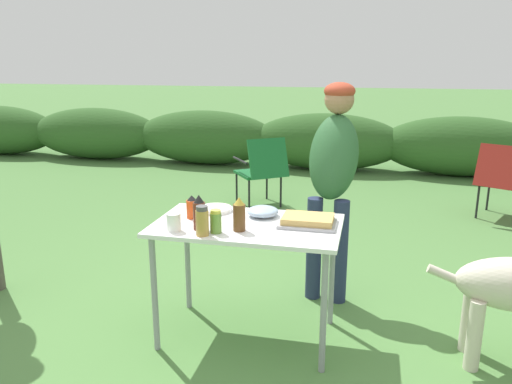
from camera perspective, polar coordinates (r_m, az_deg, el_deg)
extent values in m
plane|color=#4C7A3D|center=(3.26, -0.95, -16.04)|extent=(60.00, 60.00, 0.00)
ellipsoid|color=#2D5623|center=(9.19, -17.80, 6.40)|extent=(2.40, 0.90, 0.88)
ellipsoid|color=#2D5623|center=(8.35, -5.84, 6.25)|extent=(2.40, 0.90, 0.88)
ellipsoid|color=#2D5623|center=(7.94, 8.02, 5.73)|extent=(2.40, 0.90, 0.88)
ellipsoid|color=#2D5623|center=(8.02, 22.45, 4.85)|extent=(2.40, 0.90, 0.88)
cube|color=white|center=(2.96, -1.01, -3.85)|extent=(1.10, 0.64, 0.02)
cylinder|color=gray|center=(3.02, -11.52, -11.38)|extent=(0.04, 0.04, 0.71)
cylinder|color=gray|center=(2.78, 7.73, -13.53)|extent=(0.04, 0.04, 0.71)
cylinder|color=gray|center=(3.47, -7.83, -7.63)|extent=(0.04, 0.04, 0.71)
cylinder|color=gray|center=(3.27, 8.67, -9.10)|extent=(0.04, 0.04, 0.71)
cube|color=#9E9EA3|center=(2.94, 5.95, -3.60)|extent=(0.33, 0.24, 0.02)
cube|color=tan|center=(2.93, 5.96, -3.08)|extent=(0.29, 0.21, 0.04)
cylinder|color=white|center=(3.19, -4.67, -1.98)|extent=(0.21, 0.21, 0.03)
ellipsoid|color=#99B2CC|center=(3.08, 0.78, -2.23)|extent=(0.20, 0.20, 0.06)
cylinder|color=white|center=(2.85, -9.39, -3.41)|extent=(0.08, 0.08, 0.10)
cylinder|color=#B2893D|center=(2.75, -6.16, -3.53)|extent=(0.07, 0.07, 0.14)
cylinder|color=#4C4C4C|center=(2.73, -6.21, -1.86)|extent=(0.06, 0.06, 0.03)
cylinder|color=#CC4214|center=(3.06, -7.32, -1.96)|extent=(0.07, 0.07, 0.11)
cone|color=black|center=(3.04, -7.36, -0.66)|extent=(0.06, 0.06, 0.03)
cylinder|color=#562314|center=(2.85, -6.50, -2.74)|extent=(0.07, 0.07, 0.16)
cone|color=black|center=(2.82, -6.56, -0.76)|extent=(0.06, 0.06, 0.04)
cylinder|color=olive|center=(2.79, -4.61, -3.55)|extent=(0.06, 0.06, 0.11)
cylinder|color=#D1CC47|center=(2.77, -4.64, -2.24)|extent=(0.06, 0.06, 0.02)
cylinder|color=brown|center=(2.81, -1.93, -2.94)|extent=(0.07, 0.07, 0.15)
cone|color=gold|center=(2.78, -1.95, -1.01)|extent=(0.06, 0.06, 0.04)
cylinder|color=#232D4C|center=(3.60, 6.63, -6.45)|extent=(0.11, 0.11, 0.75)
cylinder|color=#232D4C|center=(3.57, 9.56, -6.78)|extent=(0.11, 0.11, 0.75)
ellipsoid|color=#28562D|center=(3.51, 8.88, 4.02)|extent=(0.39, 0.49, 0.65)
sphere|color=#936B4C|center=(3.57, 9.50, 10.40)|extent=(0.21, 0.21, 0.21)
ellipsoid|color=#993823|center=(3.57, 9.54, 11.31)|extent=(0.22, 0.22, 0.12)
cylinder|color=beige|center=(3.27, 23.12, -13.13)|extent=(0.08, 0.08, 0.42)
cylinder|color=beige|center=(3.10, 23.69, -14.77)|extent=(0.08, 0.08, 0.42)
cylinder|color=beige|center=(3.03, 20.89, -8.90)|extent=(0.21, 0.05, 0.12)
cube|color=#19602D|center=(5.88, 0.27, 2.14)|extent=(0.64, 0.64, 0.03)
cube|color=#19602D|center=(5.58, 1.41, 3.86)|extent=(0.47, 0.40, 0.44)
cylinder|color=black|center=(5.67, -0.79, -0.36)|extent=(0.02, 0.02, 0.38)
cylinder|color=black|center=(5.83, 2.85, 0.04)|extent=(0.02, 0.02, 0.38)
cylinder|color=black|center=(6.03, -2.23, 0.56)|extent=(0.02, 0.02, 0.38)
cylinder|color=black|center=(6.18, 1.24, 0.91)|extent=(0.02, 0.02, 0.38)
cylinder|color=black|center=(5.75, -1.83, 3.65)|extent=(0.26, 0.35, 0.02)
cylinder|color=black|center=(5.93, 2.32, 3.98)|extent=(0.26, 0.35, 0.02)
cube|color=maroon|center=(6.03, 26.54, 0.88)|extent=(0.62, 0.62, 0.03)
cube|color=maroon|center=(5.71, 26.13, 2.60)|extent=(0.48, 0.35, 0.44)
cylinder|color=black|center=(5.93, 24.00, -0.99)|extent=(0.02, 0.02, 0.38)
cylinder|color=black|center=(6.30, 25.01, -0.22)|extent=(0.02, 0.02, 0.38)
cylinder|color=black|center=(6.04, 24.62, 2.84)|extent=(0.21, 0.38, 0.02)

